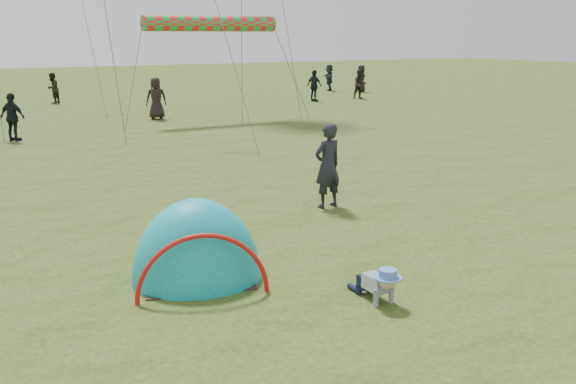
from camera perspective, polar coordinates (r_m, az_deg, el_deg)
ground at (r=8.37m, az=10.36°, el=-11.45°), size 140.00×140.00×0.00m
crawling_toddler at (r=8.88m, az=8.05°, el=-7.97°), size 0.51×0.71×0.54m
popup_tent at (r=9.71m, az=-8.06°, el=-7.71°), size 2.24×2.00×2.47m
standing_adult at (r=13.36m, az=3.54°, el=2.35°), size 0.70×0.50×1.78m
crowd_person_1 at (r=36.36m, az=-20.20°, el=8.66°), size 0.96×0.98×1.60m
crowd_person_2 at (r=23.79m, az=-23.28°, el=6.13°), size 0.93×0.98×1.63m
crowd_person_4 at (r=28.25m, az=-11.64°, el=8.16°), size 0.97×0.74×1.78m
crowd_person_5 at (r=42.06m, az=3.69°, el=10.12°), size 1.07×1.63×1.68m
crowd_person_8 at (r=35.24m, az=2.36°, el=9.43°), size 0.68×1.07×1.69m
crowd_person_10 at (r=41.28m, az=6.52°, el=9.99°), size 0.95×0.97×1.68m
crowd_person_13 at (r=36.94m, az=6.40°, el=9.49°), size 0.91×0.79×1.61m
rainbow_tube_kite at (r=27.47m, az=-6.87°, el=14.64°), size 5.77×0.64×0.64m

